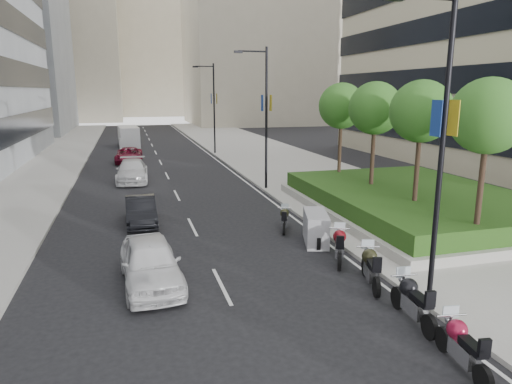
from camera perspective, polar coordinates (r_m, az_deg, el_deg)
name	(u,v)px	position (r m, az deg, el deg)	size (l,w,h in m)	color
ground	(309,341)	(12.49, 6.68, -18.06)	(160.00, 160.00, 0.00)	black
sidewalk_right	(277,160)	(42.50, 2.62, 4.02)	(10.00, 100.00, 0.15)	#9E9B93
sidewalk_left	(30,170)	(41.14, -26.41, 2.44)	(8.00, 100.00, 0.15)	#9E9B93
lane_edge	(221,163)	(41.17, -4.42, 3.63)	(0.12, 100.00, 0.01)	silver
lane_centre	(162,166)	(40.50, -11.66, 3.26)	(0.12, 100.00, 0.01)	silver
building_cream_right	(261,30)	(94.38, 0.61, 19.61)	(28.00, 24.00, 36.00)	#B7AD93
building_cream_left	(55,40)	(111.28, -23.82, 16.99)	(26.00, 24.00, 34.00)	#B7AD93
building_cream_centre	(146,42)	(130.67, -13.53, 17.74)	(30.00, 24.00, 38.00)	#B7AD93
planter	(415,208)	(25.18, 19.27, -1.96)	(10.00, 14.00, 0.40)	#A3A198
hedge	(416,197)	(25.05, 19.37, -0.63)	(9.40, 13.40, 0.80)	#194313
tree_0	(488,117)	(18.87, 27.04, 8.39)	(2.80, 2.80, 6.30)	#332319
tree_1	(421,112)	(21.98, 19.96, 9.40)	(2.80, 2.80, 6.30)	#332319
tree_2	(375,109)	(25.35, 14.67, 10.05)	(2.80, 2.80, 6.30)	#332319
tree_3	(341,106)	(28.87, 10.64, 10.49)	(2.80, 2.80, 6.30)	#332319
lamp_post_0	(438,138)	(13.80, 21.83, 6.34)	(2.34, 0.45, 9.00)	black
lamp_post_1	(264,112)	(29.16, 1.01, 10.01)	(2.34, 0.45, 9.00)	black
lamp_post_2	(213,104)	(46.68, -5.45, 10.89)	(2.34, 0.45, 9.00)	black
motorcycle_1	(462,346)	(12.06, 24.33, -17.11)	(0.75, 2.25, 1.12)	black
motorcycle_2	(413,301)	(13.72, 18.98, -12.74)	(0.80, 2.41, 1.20)	black
motorcycle_3	(371,267)	(15.76, 14.14, -9.10)	(0.97, 2.31, 1.19)	black
motorcycle_4	(339,246)	(17.62, 10.38, -6.62)	(1.16, 2.19, 1.17)	black
motorcycle_5	(316,228)	(19.50, 7.48, -4.49)	(1.49, 2.38, 1.35)	black
motorcycle_6	(284,219)	(21.22, 3.57, -3.42)	(0.88, 1.87, 0.98)	black
car_a	(150,263)	(15.67, -13.06, -8.58)	(1.85, 4.60, 1.57)	silver
car_b	(141,211)	(22.83, -14.20, -2.28)	(1.40, 4.01, 1.32)	black
car_c	(132,171)	(33.77, -15.23, 2.57)	(2.14, 5.27, 1.53)	#B4B4B6
car_d	(129,155)	(42.81, -15.61, 4.45)	(2.25, 4.88, 1.36)	maroon
delivery_van	(129,137)	(55.17, -15.62, 6.59)	(2.46, 5.65, 2.32)	white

